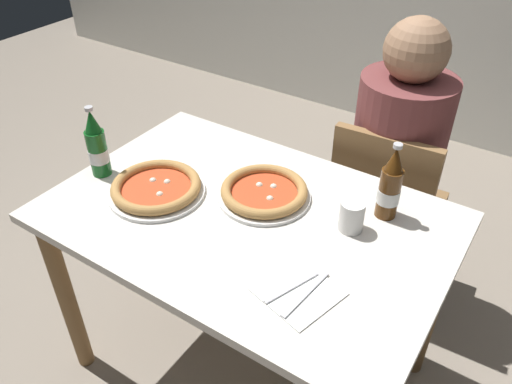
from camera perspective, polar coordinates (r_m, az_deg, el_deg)
ground_plane at (r=2.08m, az=-0.80°, el=-18.72°), size 8.00×8.00×0.00m
dining_table_main at (r=1.60m, az=-0.99°, el=-5.62°), size 1.20×0.80×0.75m
chair_behind_table at (r=2.05m, az=14.21°, el=-1.55°), size 0.42×0.42×0.85m
diner_seated at (r=2.04m, az=15.06°, el=1.48°), size 0.34×0.34×1.21m
pizza_margherita_near at (r=1.58m, az=1.01°, el=-0.04°), size 0.29×0.29×0.04m
pizza_marinara_far at (r=1.63m, az=-11.18°, el=0.45°), size 0.31×0.31×0.04m
beer_bottle_left at (r=1.51m, az=14.90°, el=0.60°), size 0.07×0.07×0.25m
beer_bottle_center at (r=1.73m, az=-17.51°, el=4.90°), size 0.07×0.07×0.25m
napkin_with_cutlery at (r=1.30m, az=4.85°, el=-11.14°), size 0.22×0.22×0.01m
paper_cup at (r=1.47m, az=10.74°, el=-2.67°), size 0.07×0.07×0.09m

